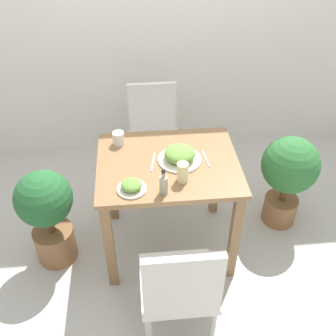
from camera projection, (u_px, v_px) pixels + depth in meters
The scene contains 14 objects.
ground_plane at pixel (168, 242), 2.99m from camera, with size 16.00×16.00×0.00m, color #B7B2A8.
wall_back at pixel (152, 12), 3.20m from camera, with size 8.00×0.05×2.60m.
dining_table at pixel (168, 178), 2.59m from camera, with size 0.90×0.73×0.78m.
chair_near at pixel (180, 287), 2.10m from camera, with size 0.42×0.42×0.89m.
chair_far at pixel (154, 132), 3.27m from camera, with size 0.42×0.42×0.89m.
food_plate at pixel (180, 155), 2.49m from camera, with size 0.28×0.28×0.10m.
side_plate at pixel (132, 186), 2.28m from camera, with size 0.18×0.18×0.06m.
drink_cup at pixel (118, 138), 2.63m from camera, with size 0.08×0.08×0.09m.
juice_glass at pixel (183, 172), 2.32m from camera, with size 0.07×0.07×0.13m.
sauce_bottle at pixel (164, 184), 2.23m from camera, with size 0.05×0.05×0.17m.
fork_utensil at pixel (153, 162), 2.50m from camera, with size 0.04×0.19×0.00m.
spoon_utensil at pixel (206, 159), 2.52m from camera, with size 0.02×0.18×0.00m.
potted_plant_left at pixel (47, 212), 2.61m from camera, with size 0.38×0.38×0.76m.
potted_plant_right at pixel (288, 173), 2.88m from camera, with size 0.42×0.42×0.77m.
Camera 1 is at (-0.19, -1.96, 2.32)m, focal length 42.00 mm.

